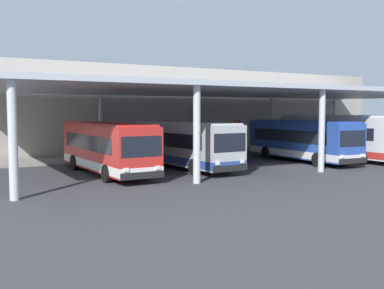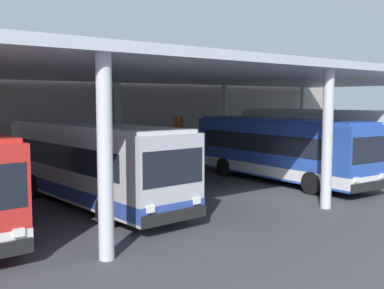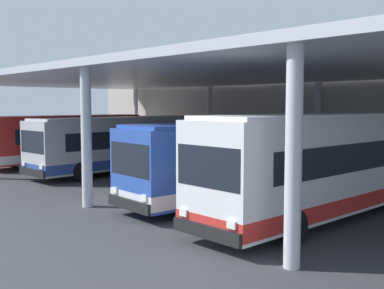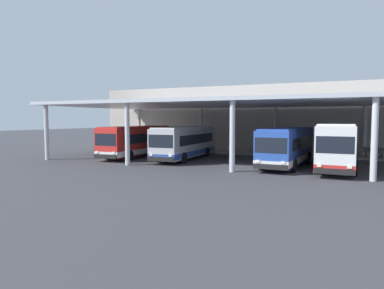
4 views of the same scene
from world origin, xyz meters
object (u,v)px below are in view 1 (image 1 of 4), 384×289
object	(u,v)px
bus_nearest_bay	(107,147)
bus_middle_bay	(301,140)
banner_sign	(237,132)
bus_second_bay	(184,144)
bus_far_bay	(338,136)
bench_waiting	(288,143)

from	to	relation	value
bus_nearest_bay	bus_middle_bay	xyz separation A→B (m)	(15.37, -0.79, 0.00)
banner_sign	bus_middle_bay	bearing A→B (deg)	-89.05
bus_second_bay	bus_far_bay	bearing A→B (deg)	-4.22
bus_far_bay	bench_waiting	size ratio (longest dim) A/B	6.31
banner_sign	bus_far_bay	bearing A→B (deg)	-64.15
bus_middle_bay	bus_far_bay	xyz separation A→B (m)	(3.94, -0.11, 0.19)
bus_middle_bay	banner_sign	bearing A→B (deg)	90.95
bus_second_bay	banner_sign	bearing A→B (deg)	37.34
bus_second_bay	bus_far_bay	size ratio (longest dim) A/B	0.93
bus_nearest_bay	bus_far_bay	bearing A→B (deg)	-2.68
bus_nearest_bay	bench_waiting	xyz separation A→B (m)	(22.28, 8.40, -0.99)
bus_far_bay	bench_waiting	distance (m)	9.84
bus_second_bay	banner_sign	distance (m)	12.22
bus_middle_bay	bench_waiting	bearing A→B (deg)	53.07
bus_nearest_bay	bus_second_bay	size ratio (longest dim) A/B	1.00
bus_nearest_bay	bus_far_bay	size ratio (longest dim) A/B	0.93
bus_nearest_bay	bench_waiting	distance (m)	23.83
bus_second_bay	bench_waiting	bearing A→B (deg)	26.31
bus_second_bay	bus_middle_bay	bearing A→B (deg)	-5.27
bus_nearest_bay	banner_sign	size ratio (longest dim) A/B	3.31
bus_second_bay	bus_far_bay	xyz separation A→B (m)	(13.79, -1.02, 0.19)
bench_waiting	banner_sign	world-z (taller)	banner_sign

